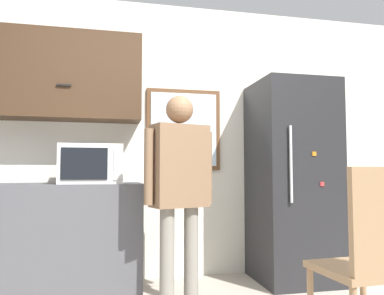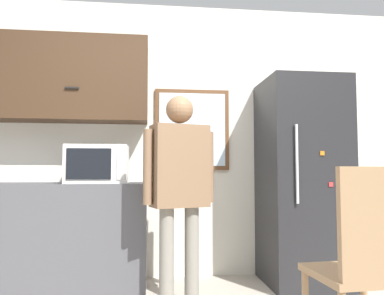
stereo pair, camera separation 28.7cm
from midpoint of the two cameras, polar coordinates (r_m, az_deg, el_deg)
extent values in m
cube|color=silver|center=(3.72, -2.18, 1.38)|extent=(6.00, 0.06, 2.70)
cube|color=#4C4C51|center=(3.52, -21.80, -12.60)|extent=(2.04, 0.63, 0.92)
cube|color=#3D2819|center=(3.72, -20.65, 9.85)|extent=(2.04, 0.33, 0.79)
cube|color=black|center=(3.45, -15.59, 8.78)|extent=(0.12, 0.01, 0.01)
cube|color=white|center=(3.27, -11.75, -2.52)|extent=(0.51, 0.37, 0.32)
cube|color=black|center=(3.09, -12.92, -2.44)|extent=(0.35, 0.01, 0.25)
cube|color=#B2B2B2|center=(3.07, -8.12, -2.49)|extent=(0.07, 0.01, 0.26)
cylinder|color=gray|center=(2.89, -0.96, -16.56)|extent=(0.11, 0.11, 0.75)
cylinder|color=gray|center=(2.97, 2.83, -16.21)|extent=(0.11, 0.11, 0.75)
cube|color=brown|center=(2.86, 0.95, -2.81)|extent=(0.47, 0.33, 0.62)
sphere|color=#8C6647|center=(2.90, 0.94, 5.80)|extent=(0.21, 0.21, 0.21)
cylinder|color=brown|center=(2.77, -3.83, -2.93)|extent=(0.07, 0.07, 0.56)
cylinder|color=brown|center=(2.97, 5.39, -2.97)|extent=(0.07, 0.07, 0.56)
cube|color=#232326|center=(3.66, 18.62, -4.82)|extent=(0.71, 0.69, 1.87)
cylinder|color=silver|center=(3.24, 18.18, -2.35)|extent=(0.02, 0.02, 0.66)
cube|color=red|center=(3.40, 22.73, -5.22)|extent=(0.04, 0.01, 0.04)
cube|color=orange|center=(3.36, 21.58, -0.80)|extent=(0.04, 0.01, 0.04)
cube|color=#997551|center=(2.45, 26.68, -16.91)|extent=(0.48, 0.48, 0.04)
cube|color=#997551|center=(2.23, 29.66, -10.03)|extent=(0.42, 0.07, 0.58)
cube|color=brown|center=(3.72, 2.22, 2.74)|extent=(0.74, 0.04, 0.80)
cube|color=silver|center=(3.70, 2.27, 2.78)|extent=(0.66, 0.01, 0.72)
camera|label=1|loc=(0.14, -87.14, -0.18)|focal=35.00mm
camera|label=2|loc=(0.14, 92.86, 0.18)|focal=35.00mm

